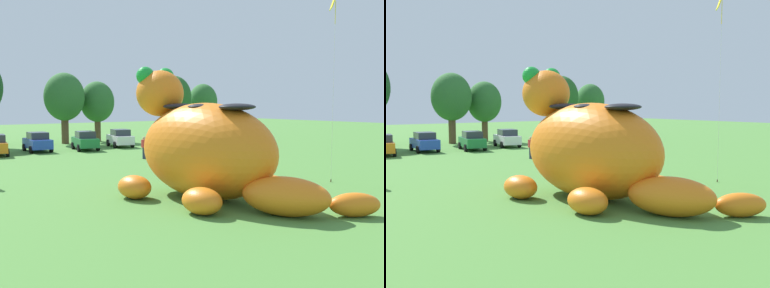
% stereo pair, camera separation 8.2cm
% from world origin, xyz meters
% --- Properties ---
extents(ground_plane, '(160.00, 160.00, 0.00)m').
position_xyz_m(ground_plane, '(0.00, 0.00, 0.00)').
color(ground_plane, '#4C8438').
extents(giant_inflatable_creature, '(6.85, 11.44, 6.02)m').
position_xyz_m(giant_inflatable_creature, '(0.25, 0.61, 2.20)').
color(giant_inflatable_creature, orange).
rests_on(giant_inflatable_creature, ground).
extents(car_blue, '(2.15, 4.21, 1.72)m').
position_xyz_m(car_blue, '(0.56, 25.15, 0.86)').
color(car_blue, '#2347B7').
rests_on(car_blue, ground).
extents(car_green, '(2.49, 4.34, 1.72)m').
position_xyz_m(car_green, '(4.52, 24.00, 0.86)').
color(car_green, '#1E7238').
rests_on(car_green, ground).
extents(car_white, '(2.51, 4.35, 1.72)m').
position_xyz_m(car_white, '(8.53, 24.93, 0.86)').
color(car_white, white).
rests_on(car_white, ground).
extents(tree_centre, '(4.19, 4.19, 7.43)m').
position_xyz_m(tree_centre, '(5.52, 31.58, 4.86)').
color(tree_centre, brown).
rests_on(tree_centre, ground).
extents(tree_centre_right, '(3.76, 3.76, 6.67)m').
position_xyz_m(tree_centre_right, '(9.59, 32.38, 4.36)').
color(tree_centre_right, brown).
rests_on(tree_centre_right, ground).
extents(tree_mid_right, '(4.27, 4.27, 7.58)m').
position_xyz_m(tree_mid_right, '(19.24, 31.42, 4.95)').
color(tree_mid_right, brown).
rests_on(tree_mid_right, ground).
extents(tree_right, '(3.84, 3.84, 6.81)m').
position_xyz_m(tree_right, '(25.22, 33.43, 4.45)').
color(tree_right, brown).
rests_on(tree_right, ground).
extents(spectator_wandering, '(0.38, 0.26, 1.71)m').
position_xyz_m(spectator_wandering, '(3.64, 9.66, 0.85)').
color(spectator_wandering, '#2D334C').
rests_on(spectator_wandering, ground).
extents(spectator_far_side, '(0.38, 0.26, 1.71)m').
position_xyz_m(spectator_far_side, '(5.45, 15.01, 0.85)').
color(spectator_far_side, '#2D334C').
rests_on(spectator_far_side, ground).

